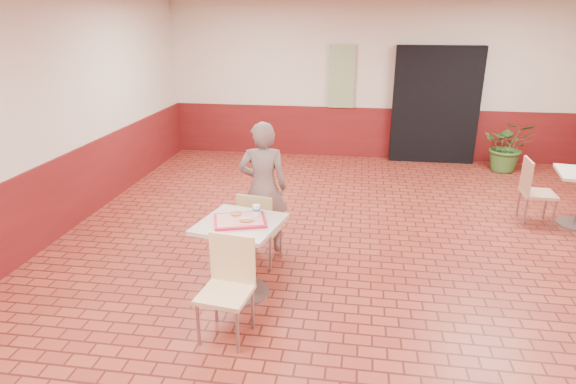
# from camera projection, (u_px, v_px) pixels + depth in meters

# --- Properties ---
(room_shell) EXTENTS (8.01, 10.01, 3.01)m
(room_shell) POSITION_uv_depth(u_px,v_px,m) (380.00, 146.00, 4.65)
(room_shell) COLOR maroon
(room_shell) RESTS_ON ground
(wainscot_band) EXTENTS (8.00, 10.00, 1.00)m
(wainscot_band) POSITION_uv_depth(u_px,v_px,m) (374.00, 240.00, 5.00)
(wainscot_band) COLOR #5B1112
(wainscot_band) RESTS_ON ground
(corridor_doorway) EXTENTS (1.60, 0.22, 2.20)m
(corridor_doorway) POSITION_uv_depth(u_px,v_px,m) (435.00, 105.00, 9.16)
(corridor_doorway) COLOR black
(corridor_doorway) RESTS_ON ground
(promo_poster) EXTENTS (0.50, 0.03, 1.20)m
(promo_poster) POSITION_uv_depth(u_px,v_px,m) (342.00, 77.00, 9.30)
(promo_poster) COLOR gray
(promo_poster) RESTS_ON wainscot_band
(main_table) EXTENTS (0.75, 0.75, 0.80)m
(main_table) POSITION_uv_depth(u_px,v_px,m) (241.00, 246.00, 4.78)
(main_table) COLOR #B2A08F
(main_table) RESTS_ON ground
(chair_main_front) EXTENTS (0.47, 0.47, 0.91)m
(chair_main_front) POSITION_uv_depth(u_px,v_px,m) (228.00, 282.00, 4.18)
(chair_main_front) COLOR #E8C18B
(chair_main_front) RESTS_ON ground
(chair_main_back) EXTENTS (0.47, 0.47, 0.88)m
(chair_main_back) POSITION_uv_depth(u_px,v_px,m) (259.00, 225.00, 5.37)
(chair_main_back) COLOR tan
(chair_main_back) RESTS_ON ground
(customer) EXTENTS (0.62, 0.46, 1.58)m
(customer) POSITION_uv_depth(u_px,v_px,m) (263.00, 188.00, 5.66)
(customer) COLOR #705C56
(customer) RESTS_ON ground
(serving_tray) EXTENTS (0.50, 0.39, 0.03)m
(serving_tray) POSITION_uv_depth(u_px,v_px,m) (240.00, 221.00, 4.68)
(serving_tray) COLOR #BD0E32
(serving_tray) RESTS_ON main_table
(ring_donut) EXTENTS (0.13, 0.13, 0.03)m
(ring_donut) POSITION_uv_depth(u_px,v_px,m) (236.00, 213.00, 4.78)
(ring_donut) COLOR #BD7245
(ring_donut) RESTS_ON serving_tray
(long_john_donut) EXTENTS (0.14, 0.08, 0.04)m
(long_john_donut) POSITION_uv_depth(u_px,v_px,m) (246.00, 220.00, 4.61)
(long_john_donut) COLOR #DF7F41
(long_john_donut) RESTS_ON serving_tray
(paper_cup) EXTENTS (0.08, 0.08, 0.10)m
(paper_cup) POSITION_uv_depth(u_px,v_px,m) (256.00, 210.00, 4.77)
(paper_cup) COLOR white
(paper_cup) RESTS_ON serving_tray
(chair_second_left) EXTENTS (0.43, 0.43, 0.90)m
(chair_second_left) POSITION_uv_depth(u_px,v_px,m) (533.00, 188.00, 6.51)
(chair_second_left) COLOR tan
(chair_second_left) RESTS_ON ground
(potted_plant) EXTENTS (1.00, 0.92, 0.94)m
(potted_plant) POSITION_uv_depth(u_px,v_px,m) (508.00, 146.00, 8.74)
(potted_plant) COLOR #386729
(potted_plant) RESTS_ON ground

